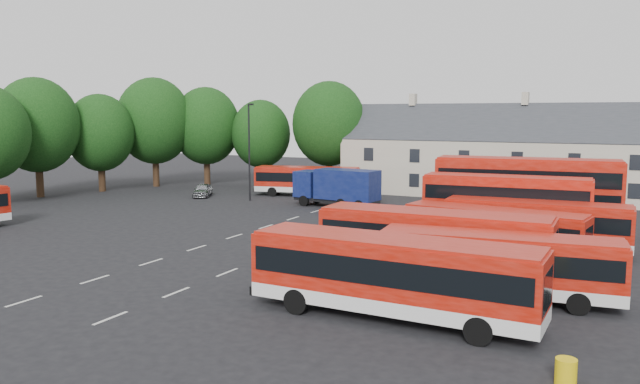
% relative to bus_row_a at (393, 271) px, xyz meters
% --- Properties ---
extents(ground, '(140.00, 140.00, 0.00)m').
position_rel_bus_row_a_xyz_m(ground, '(-15.03, 9.18, -1.95)').
color(ground, black).
rests_on(ground, ground).
extents(lane_markings, '(5.15, 33.80, 0.01)m').
position_rel_bus_row_a_xyz_m(lane_markings, '(-12.53, 11.18, -1.94)').
color(lane_markings, beige).
rests_on(lane_markings, ground).
extents(treeline, '(29.92, 32.59, 12.01)m').
position_rel_bus_row_a_xyz_m(treeline, '(-35.77, 28.55, 4.73)').
color(treeline, black).
rests_on(treeline, ground).
extents(terrace_houses, '(35.70, 7.13, 10.06)m').
position_rel_bus_row_a_xyz_m(terrace_houses, '(-1.03, 39.18, 1.91)').
color(terrace_houses, beige).
rests_on(terrace_houses, ground).
extents(bus_row_a, '(11.55, 2.98, 3.24)m').
position_rel_bus_row_a_xyz_m(bus_row_a, '(0.00, 0.00, 0.00)').
color(bus_row_a, silver).
rests_on(bus_row_a, ground).
extents(bus_row_b, '(10.39, 3.35, 2.89)m').
position_rel_bus_row_a_xyz_m(bus_row_b, '(3.15, 4.55, -0.22)').
color(bus_row_b, silver).
rests_on(bus_row_b, ground).
extents(bus_row_c, '(11.46, 2.78, 3.23)m').
position_rel_bus_row_a_xyz_m(bus_row_c, '(-0.51, 7.34, -0.01)').
color(bus_row_c, silver).
rests_on(bus_row_c, ground).
extents(bus_row_d, '(10.20, 3.70, 2.82)m').
position_rel_bus_row_a_xyz_m(bus_row_d, '(1.47, 12.28, -0.26)').
color(bus_row_d, silver).
rests_on(bus_row_d, ground).
extents(bus_row_e, '(10.45, 2.50, 2.95)m').
position_rel_bus_row_a_xyz_m(bus_row_e, '(3.30, 15.46, -0.18)').
color(bus_row_e, silver).
rests_on(bus_row_e, ground).
extents(bus_dd_south, '(10.27, 2.88, 4.17)m').
position_rel_bus_row_a_xyz_m(bus_dd_south, '(1.19, 17.57, 0.42)').
color(bus_dd_south, silver).
rests_on(bus_dd_south, ground).
extents(bus_dd_north, '(12.41, 3.89, 5.01)m').
position_rel_bus_row_a_xyz_m(bus_dd_north, '(1.76, 22.19, 0.90)').
color(bus_dd_north, silver).
rests_on(bus_dd_north, ground).
extents(bus_north, '(10.43, 4.61, 2.87)m').
position_rel_bus_row_a_xyz_m(bus_north, '(-20.17, 31.37, -0.22)').
color(bus_north, silver).
rests_on(bus_north, ground).
extents(box_truck, '(7.74, 3.09, 3.30)m').
position_rel_bus_row_a_xyz_m(box_truck, '(-14.42, 26.04, -0.10)').
color(box_truck, black).
rests_on(box_truck, ground).
extents(silver_car, '(2.98, 4.02, 1.27)m').
position_rel_bus_row_a_xyz_m(silver_car, '(-29.11, 26.46, -1.31)').
color(silver_car, '#96999D').
rests_on(silver_car, ground).
extents(grit_bin, '(0.64, 0.64, 0.79)m').
position_rel_bus_row_a_xyz_m(grit_bin, '(6.67, -3.30, -1.55)').
color(grit_bin, yellow).
rests_on(grit_bin, ground).
extents(lamppost, '(0.62, 0.32, 8.97)m').
position_rel_bus_row_a_xyz_m(lamppost, '(-23.38, 26.04, 2.83)').
color(lamppost, black).
rests_on(lamppost, ground).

